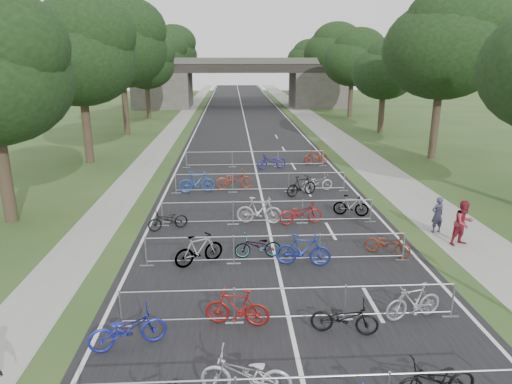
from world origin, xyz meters
TOP-DOWN VIEW (x-y plane):
  - road at (0.00, 50.00)m, footprint 11.00×140.00m
  - sidewalk_right at (8.00, 50.00)m, footprint 3.00×140.00m
  - sidewalk_left at (-7.50, 50.00)m, footprint 2.00×140.00m
  - lane_markings at (0.00, 50.00)m, footprint 0.12×140.00m
  - overpass_bridge at (0.00, 65.00)m, footprint 31.00×8.00m
  - tree_left_1 at (-11.39, 27.93)m, footprint 7.56×7.56m
  - tree_right_1 at (13.11, 27.93)m, footprint 8.18×8.18m
  - tree_left_2 at (-11.39, 39.93)m, footprint 8.40×8.40m
  - tree_right_2 at (13.11, 39.93)m, footprint 6.16×6.16m
  - tree_left_3 at (-11.39, 51.93)m, footprint 6.72×6.72m
  - tree_right_3 at (13.11, 51.93)m, footprint 7.17×7.17m
  - tree_left_4 at (-11.39, 63.93)m, footprint 7.56×7.56m
  - tree_right_4 at (13.11, 63.93)m, footprint 8.18×8.18m
  - tree_left_5 at (-11.39, 75.93)m, footprint 8.40×8.40m
  - tree_right_5 at (13.11, 75.93)m, footprint 6.16×6.16m
  - tree_left_6 at (-11.39, 87.93)m, footprint 6.72×6.72m
  - tree_right_6 at (13.11, 87.93)m, footprint 7.17×7.17m
  - barrier_row_2 at (0.00, 7.20)m, footprint 9.70×0.08m
  - barrier_row_3 at (0.00, 11.00)m, footprint 9.70×0.08m
  - barrier_row_4 at (0.00, 15.00)m, footprint 9.70×0.08m
  - barrier_row_5 at (0.00, 20.00)m, footprint 9.70×0.08m
  - barrier_row_6 at (0.00, 26.00)m, footprint 9.70×0.08m
  - bike_5 at (-1.30, 4.39)m, footprint 2.08×0.98m
  - bike_7 at (2.75, 4.05)m, footprint 1.87×0.83m
  - bike_8 at (-4.23, 6.29)m, footprint 2.08×1.27m
  - bike_9 at (-1.45, 7.13)m, footprint 1.85×0.83m
  - bike_10 at (1.38, 6.60)m, footprint 1.88×0.98m
  - bike_11 at (3.48, 7.20)m, footprint 1.82×0.90m
  - bike_12 at (-2.75, 11.05)m, footprint 1.88×1.37m
  - bike_13 at (-0.64, 11.51)m, footprint 1.74×0.70m
  - bike_14 at (0.92, 10.77)m, footprint 2.01×0.85m
  - bike_15 at (4.18, 11.49)m, footprint 1.75×1.39m
  - bike_16 at (-4.30, 14.52)m, footprint 1.80×1.19m
  - bike_17 at (-0.38, 15.07)m, footprint 2.08×0.82m
  - bike_18 at (1.44, 14.94)m, footprint 2.06×1.04m
  - bike_19 at (3.93, 15.90)m, footprint 1.69×0.91m
  - bike_20 at (-3.47, 20.09)m, footprint 2.04×0.82m
  - bike_21 at (-1.46, 20.67)m, footprint 2.16×1.08m
  - bike_22 at (2.11, 19.17)m, footprint 1.87×1.26m
  - bike_23 at (3.10, 20.03)m, footprint 1.94×1.09m
  - bike_26 at (1.05, 25.29)m, footprint 2.13×1.29m
  - bike_27 at (4.23, 26.61)m, footprint 1.87×0.95m
  - pedestrian_a at (6.99, 13.63)m, footprint 0.63×0.49m
  - pedestrian_b at (7.41, 12.28)m, footprint 1.04×0.92m

SIDE VIEW (x-z plane):
  - lane_markings at x=0.00m, z-range 0.00..0.00m
  - road at x=0.00m, z-range 0.00..0.01m
  - sidewalk_right at x=8.00m, z-range 0.00..0.01m
  - sidewalk_left at x=-7.50m, z-range 0.00..0.01m
  - bike_15 at x=4.18m, z-range 0.00..0.89m
  - bike_13 at x=-0.64m, z-range 0.00..0.89m
  - bike_16 at x=-4.30m, z-range 0.00..0.90m
  - bike_10 at x=1.38m, z-range 0.00..0.94m
  - bike_7 at x=2.75m, z-range 0.00..0.95m
  - bike_23 at x=3.10m, z-range 0.00..0.97m
  - bike_19 at x=3.93m, z-range 0.00..0.98m
  - bike_8 at x=-4.23m, z-range 0.00..1.03m
  - bike_18 at x=1.44m, z-range 0.00..1.03m
  - bike_5 at x=-1.30m, z-range 0.00..1.05m
  - bike_11 at x=3.48m, z-range 0.00..1.05m
  - bike_26 at x=1.05m, z-range 0.00..1.06m
  - bike_9 at x=-1.45m, z-range 0.00..1.08m
  - bike_27 at x=4.23m, z-range 0.00..1.08m
  - bike_21 at x=-1.46m, z-range 0.00..1.09m
  - barrier_row_2 at x=0.00m, z-range 0.00..1.10m
  - barrier_row_3 at x=0.00m, z-range 0.00..1.10m
  - barrier_row_4 at x=0.00m, z-range 0.00..1.10m
  - barrier_row_5 at x=0.00m, z-range 0.00..1.10m
  - barrier_row_6 at x=0.00m, z-range 0.00..1.10m
  - bike_22 at x=2.11m, z-range 0.00..1.10m
  - bike_12 at x=-2.75m, z-range 0.00..1.12m
  - bike_14 at x=0.92m, z-range 0.00..1.17m
  - bike_20 at x=-3.47m, z-range 0.00..1.19m
  - bike_17 at x=-0.38m, z-range 0.00..1.22m
  - pedestrian_a at x=6.99m, z-range 0.00..1.55m
  - pedestrian_b at x=7.41m, z-range 0.00..1.80m
  - overpass_bridge at x=0.00m, z-range 0.01..7.06m
  - tree_right_2 at x=13.11m, z-range 1.25..10.64m
  - tree_right_5 at x=13.11m, z-range 1.25..10.64m
  - tree_left_3 at x=-11.39m, z-range 1.36..11.61m
  - tree_left_6 at x=-11.39m, z-range 1.36..11.61m
  - tree_right_3 at x=13.11m, z-range 1.46..12.39m
  - tree_right_6 at x=13.11m, z-range 1.46..12.39m
  - tree_left_1 at x=-11.39m, z-range 1.54..13.07m
  - tree_left_4 at x=-11.39m, z-range 1.54..13.07m
  - tree_right_1 at x=13.11m, z-range 1.67..14.13m
  - tree_right_4 at x=13.11m, z-range 1.67..14.13m
  - tree_left_2 at x=-11.39m, z-range 1.71..14.52m
  - tree_left_5 at x=-11.39m, z-range 1.71..14.52m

